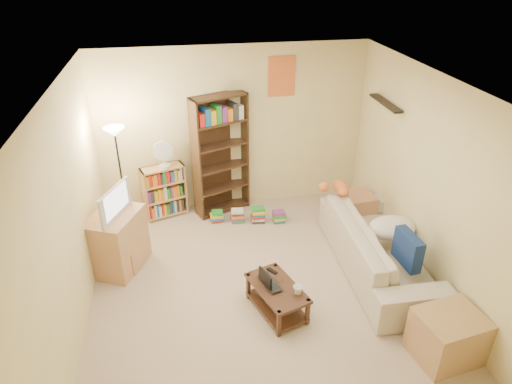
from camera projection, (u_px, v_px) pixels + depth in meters
room at (262, 172)px, 4.73m from camera, size 4.50×4.54×2.52m
sofa at (379, 247)px, 5.76m from camera, size 2.33×1.02×0.67m
navy_pillow at (408, 249)px, 5.20m from camera, size 0.16×0.45×0.39m
cream_blanket at (392, 228)px, 5.72m from camera, size 0.61×0.44×0.26m
tabby_cat at (338, 187)px, 6.28m from camera, size 0.52×0.20×0.18m
coffee_table at (277, 296)px, 5.14m from camera, size 0.66×0.88×0.35m
laptop at (274, 282)px, 5.13m from camera, size 0.49×0.43×0.03m
laptop_screen at (265, 278)px, 5.04m from camera, size 0.09×0.25×0.17m
mug at (298, 290)px, 4.96m from camera, size 0.17×0.17×0.10m
tv_remote at (272, 271)px, 5.31m from camera, size 0.12×0.14×0.02m
tv_stand at (117, 241)px, 5.77m from camera, size 0.77×0.88×0.78m
television at (110, 202)px, 5.50m from camera, size 0.74×0.60×0.39m
tall_bookshelf at (220, 153)px, 6.77m from camera, size 0.88×0.57×1.85m
short_bookshelf at (164, 191)px, 6.90m from camera, size 0.68×0.44×0.82m
desk_fan at (163, 153)px, 6.56m from camera, size 0.29×0.16×0.43m
floor_lamp at (117, 151)px, 6.04m from camera, size 0.27×0.27×1.62m
side_table at (356, 210)px, 6.72m from camera, size 0.49×0.49×0.51m
end_cabinet at (448, 336)px, 4.55m from camera, size 0.70×0.61×0.52m
book_stacks at (249, 216)px, 6.86m from camera, size 1.11×0.35×0.24m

